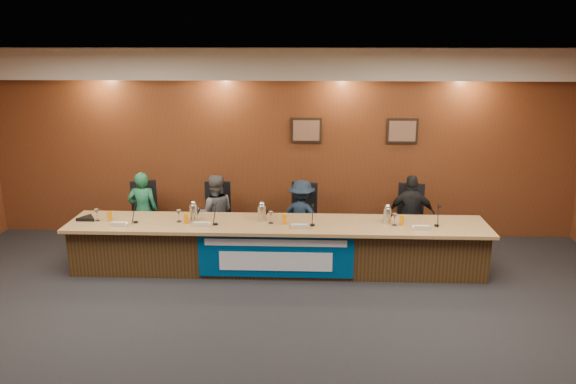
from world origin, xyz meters
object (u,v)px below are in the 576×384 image
carafe_right (387,216)px  office_chair_a (146,219)px  panelist_b (215,213)px  carafe_left (194,213)px  office_chair_d (409,223)px  dais_body (277,247)px  banner (276,256)px  office_chair_b (217,220)px  panelist_c (302,216)px  speakerphone (87,218)px  office_chair_c (302,221)px  panelist_d (411,215)px  panelist_a (143,211)px  carafe_mid (262,213)px

carafe_right → office_chair_a: bearing=167.3°
panelist_b → carafe_left: bearing=68.6°
office_chair_a → office_chair_d: (4.29, 0.00, 0.00)m
dais_body → carafe_left: (-1.22, -0.02, 0.52)m
banner → office_chair_b: (-1.04, 1.26, 0.10)m
dais_body → panelist_c: size_ratio=5.05×
panelist_b → panelist_c: 1.39m
office_chair_b → speakerphone: size_ratio=1.50×
dais_body → speakerphone: (-2.81, -0.04, 0.43)m
panelist_b → office_chair_c: 1.40m
speakerphone → carafe_right: bearing=0.4°
panelist_d → panelist_b: bearing=2.9°
panelist_a → carafe_right: panelist_a is taller
panelist_c → carafe_mid: panelist_c is taller
carafe_left → office_chair_c: bearing=28.9°
office_chair_a → office_chair_b: same height
panelist_a → panelist_d: 4.29m
office_chair_b → speakerphone: 2.00m
office_chair_b → carafe_left: carafe_left is taller
panelist_b → panelist_d: 3.12m
dais_body → panelist_d: panelist_d is taller
carafe_right → speakerphone: (-4.41, -0.03, -0.09)m
dais_body → banner: (0.00, -0.41, 0.03)m
office_chair_c → speakerphone: 3.30m
panelist_d → office_chair_c: 1.74m
dais_body → office_chair_d: bearing=22.2°
dais_body → office_chair_c: 0.93m
panelist_a → carafe_mid: panelist_a is taller
panelist_b → speakerphone: panelist_b is taller
office_chair_d → carafe_mid: (-2.30, -0.80, 0.38)m
panelist_c → carafe_left: size_ratio=4.81×
banner → office_chair_a: bearing=150.3°
panelist_b → carafe_mid: (0.82, -0.70, 0.23)m
dais_body → carafe_right: 1.68m
panelist_a → panelist_c: 2.56m
panelist_d → carafe_left: (-3.30, -0.77, 0.23)m
carafe_mid → speakerphone: 2.59m
banner → office_chair_c: size_ratio=4.58×
office_chair_b → panelist_d: bearing=-3.2°
panelist_b → carafe_mid: size_ratio=5.64×
banner → carafe_right: size_ratio=9.63×
panelist_d → office_chair_c: bearing=-0.4°
banner → panelist_a: size_ratio=1.70×
office_chair_c → carafe_mid: (-0.57, -0.80, 0.38)m
panelist_c → carafe_mid: size_ratio=5.32×
dais_body → carafe_left: 1.33m
carafe_left → dais_body: bearing=0.8°
panelist_b → panelist_d: bearing=172.0°
panelist_a → panelist_b: bearing=173.7°
panelist_b → panelist_a: bearing=-8.0°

